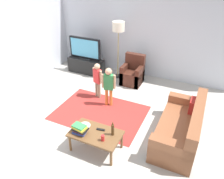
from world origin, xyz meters
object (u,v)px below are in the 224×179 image
Objects in this scene: tv_remote at (101,130)px; coffee_table at (96,135)px; floor_lamp at (118,30)px; bottle at (113,130)px; armchair at (133,74)px; tv at (85,49)px; child_center at (109,84)px; couch at (183,129)px; soda_can at (103,138)px; tv_stand at (86,65)px; plate at (85,125)px; child_near_tv at (97,78)px; book_stack at (80,129)px.

coffee_table is at bearing -122.24° from tv_remote.
bottle is (1.23, -3.03, -1.00)m from floor_lamp.
tv is at bearing 179.37° from armchair.
child_center is at bearing -74.30° from floor_lamp.
tv_remote reaches higher than coffee_table.
couch is at bearing -46.94° from armchair.
armchair is 3.12m from soda_can.
tv_stand is 3.53m from tv_remote.
child_near_tv is at bearing 109.91° from plate.
soda_can reaches higher than coffee_table.
tv is 1.65m from child_near_tv.
child_near_tv is at bearing 117.12° from coffee_table.
armchair is 2.99× the size of book_stack.
plate is (1.70, -2.88, 0.18)m from tv_stand.
child_near_tv is 0.95× the size of child_center.
plate is at bearing 161.55° from coffee_table.
tv_stand is at bearing -172.09° from floor_lamp.
floor_lamp reaches higher than tv_remote.
bottle reaches higher than book_stack.
armchair is at bearing 64.00° from child_near_tv.
plate is (0.02, -2.84, 0.13)m from armchair.
bottle is 0.29m from tv_remote.
child_center is at bearing -42.89° from tv.
couch is at bearing 36.91° from bottle.
bottle is (2.32, -2.86, -0.30)m from tv.
child_center is 4.83× the size of plate.
child_near_tv is (-2.40, 0.77, 0.32)m from couch.
soda_can is (0.68, -1.65, -0.16)m from child_center.
tv_remote is at bearing -54.37° from tv_stand.
armchair is 2.85m from plate.
tv_remote is (0.33, 0.24, -0.08)m from book_stack.
tv_stand is 1.33× the size of armchair.
tv_remote is at bearing -59.87° from child_near_tv.
bottle reaches higher than coffee_table.
soda_can is (2.22, -3.08, -0.37)m from tv.
tv_stand is at bearing 116.01° from tv_remote.
floor_lamp is at bearing 7.91° from tv_stand.
child_center is 1.66m from book_stack.
bottle is at bearing -143.09° from couch.
tv is 1.77m from armchair.
floor_lamp is 3.47m from coffee_table.
book_stack is at bearing -71.67° from child_near_tv.
book_stack is (-0.28, -0.12, 0.14)m from coffee_table.
book_stack is at bearing -157.44° from coffee_table.
armchair is (-1.83, 1.95, 0.01)m from couch.
tv_remote is (0.05, 0.12, 0.06)m from coffee_table.
child_center is 1.79m from soda_can.
child_center is (1.55, -1.46, 0.40)m from tv_stand.
child_center reaches higher than soda_can.
tv_stand is at bearing 128.85° from bottle.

